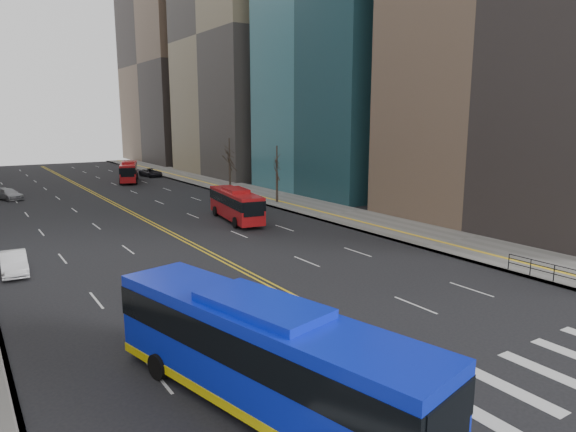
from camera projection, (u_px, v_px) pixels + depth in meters
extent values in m
plane|color=black|center=(491.00, 400.00, 18.08)|extent=(220.00, 220.00, 0.00)
cube|color=slate|center=(266.00, 196.00, 64.47)|extent=(7.00, 130.00, 0.15)
cube|color=silver|center=(470.00, 410.00, 17.45)|extent=(0.70, 4.00, 0.01)
cube|color=silver|center=(512.00, 390.00, 18.72)|extent=(0.70, 4.00, 0.01)
cube|color=silver|center=(548.00, 373.00, 19.98)|extent=(0.70, 4.00, 0.01)
cube|color=gold|center=(101.00, 198.00, 63.21)|extent=(0.15, 100.00, 0.01)
cube|color=gold|center=(105.00, 198.00, 63.42)|extent=(0.15, 100.00, 0.01)
cube|color=gray|center=(250.00, 39.00, 88.22)|extent=(20.00, 26.00, 46.00)
cube|color=brown|center=(177.00, 66.00, 114.38)|extent=(18.00, 30.00, 42.00)
cube|color=black|center=(555.00, 265.00, 30.47)|extent=(0.04, 6.00, 0.04)
cylinder|color=black|center=(554.00, 273.00, 30.57)|extent=(0.06, 0.06, 1.00)
cylinder|color=black|center=(530.00, 267.00, 31.80)|extent=(0.06, 0.06, 1.00)
cylinder|color=black|center=(509.00, 262.00, 33.03)|extent=(0.06, 0.06, 1.00)
cylinder|color=#2F241C|center=(277.00, 188.00, 59.23)|extent=(0.28, 0.28, 3.50)
cylinder|color=#2F241C|center=(230.00, 177.00, 69.08)|extent=(0.28, 0.28, 3.75)
cube|color=#0E23D3|center=(262.00, 354.00, 17.24)|extent=(5.77, 13.66, 3.22)
cube|color=black|center=(262.00, 337.00, 17.13)|extent=(5.83, 13.69, 1.14)
cube|color=#0E23D3|center=(262.00, 306.00, 16.92)|extent=(3.24, 5.07, 0.40)
cube|color=yellow|center=(262.00, 392.00, 17.51)|extent=(5.83, 13.69, 0.35)
cylinder|color=black|center=(392.00, 428.00, 15.60)|extent=(0.52, 1.04, 1.00)
cylinder|color=black|center=(158.00, 367.00, 19.43)|extent=(0.52, 1.04, 1.00)
cylinder|color=black|center=(216.00, 343.00, 21.41)|extent=(0.52, 1.04, 1.00)
cube|color=#AA1214|center=(236.00, 204.00, 49.02)|extent=(3.71, 10.05, 2.51)
cube|color=black|center=(236.00, 199.00, 48.93)|extent=(3.77, 10.08, 0.91)
cube|color=#AA1214|center=(236.00, 190.00, 48.77)|extent=(2.29, 3.67, 0.40)
cylinder|color=black|center=(236.00, 223.00, 45.97)|extent=(0.45, 1.03, 1.00)
cylinder|color=black|center=(259.00, 221.00, 46.87)|extent=(0.45, 1.03, 1.00)
cylinder|color=black|center=(215.00, 211.00, 51.59)|extent=(0.45, 1.03, 1.00)
cylinder|color=black|center=(237.00, 210.00, 52.50)|extent=(0.45, 1.03, 1.00)
cube|color=#AA1214|center=(129.00, 171.00, 78.91)|extent=(5.21, 10.09, 2.52)
cube|color=black|center=(129.00, 168.00, 78.82)|extent=(5.27, 10.13, 0.92)
cube|color=#AA1214|center=(128.00, 162.00, 78.66)|extent=(2.78, 3.85, 0.40)
cylinder|color=black|center=(121.00, 181.00, 75.84)|extent=(0.60, 1.04, 1.00)
cylinder|color=black|center=(136.00, 181.00, 76.41)|extent=(0.60, 1.04, 1.00)
cylinder|color=black|center=(123.00, 177.00, 81.84)|extent=(0.60, 1.04, 1.00)
cylinder|color=black|center=(137.00, 176.00, 82.41)|extent=(0.60, 1.04, 1.00)
imported|color=silver|center=(14.00, 263.00, 32.49)|extent=(1.69, 4.36, 1.42)
imported|color=black|center=(230.00, 195.00, 60.85)|extent=(2.11, 4.32, 1.42)
imported|color=#97969B|center=(8.00, 194.00, 61.88)|extent=(3.45, 4.93, 1.33)
imported|color=black|center=(151.00, 173.00, 85.87)|extent=(3.05, 5.23, 1.37)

